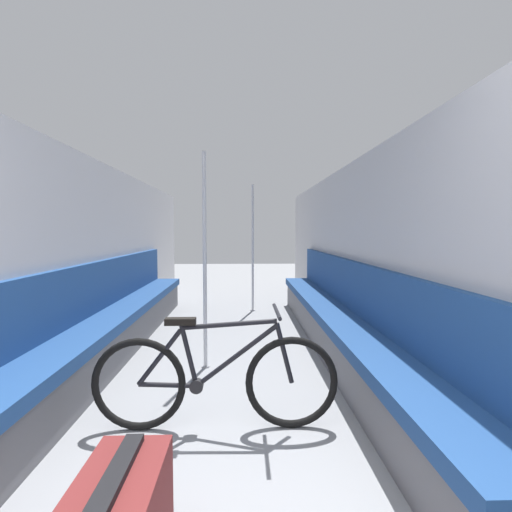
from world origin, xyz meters
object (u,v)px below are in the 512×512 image
at_px(grab_pole_near, 253,250).
at_px(grab_pole_far, 205,264).
at_px(bench_seat_row_right, 340,325).
at_px(bicycle, 215,380).
at_px(bench_seat_row_left, 109,327).

bearing_deg(grab_pole_near, grab_pole_far, -101.00).
distance_m(bench_seat_row_right, bicycle, 1.94).
height_order(bench_seat_row_left, grab_pole_far, grab_pole_far).
bearing_deg(bicycle, grab_pole_near, 80.18).
bearing_deg(grab_pole_far, grab_pole_near, 79.00).
height_order(bench_seat_row_left, bicycle, bench_seat_row_left).
xyz_separation_m(bench_seat_row_left, grab_pole_near, (1.54, 2.39, 0.68)).
height_order(bench_seat_row_right, bicycle, bench_seat_row_right).
relative_size(bench_seat_row_left, grab_pole_near, 2.84).
relative_size(bench_seat_row_right, grab_pole_far, 2.84).
bearing_deg(bench_seat_row_left, bench_seat_row_right, 0.00).
xyz_separation_m(bench_seat_row_left, bench_seat_row_right, (2.40, 0.00, 0.00)).
xyz_separation_m(bicycle, grab_pole_far, (-0.18, 1.21, 0.67)).
height_order(bicycle, grab_pole_near, grab_pole_near).
xyz_separation_m(grab_pole_near, grab_pole_far, (-0.52, -2.70, 0.00)).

